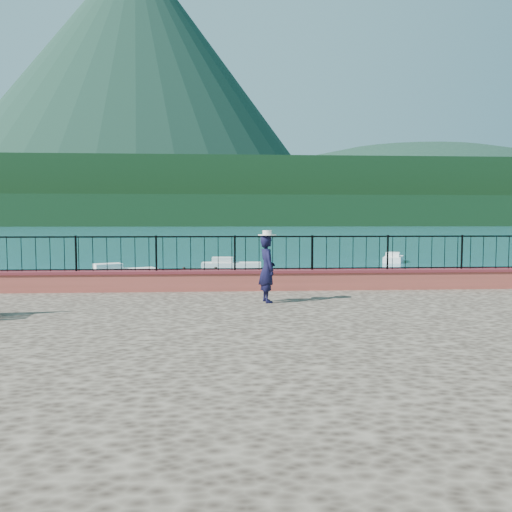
{
  "coord_description": "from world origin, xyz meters",
  "views": [
    {
      "loc": [
        -0.59,
        -10.35,
        3.17
      ],
      "look_at": [
        0.19,
        2.0,
        2.3
      ],
      "focal_mm": 35.0,
      "sensor_mm": 36.0,
      "label": 1
    }
  ],
  "objects": [
    {
      "name": "parapet",
      "position": [
        0.0,
        3.7,
        1.49
      ],
      "size": [
        28.0,
        0.46,
        0.58
      ],
      "primitive_type": "cube",
      "color": "#B0483F",
      "rests_on": "promenade"
    },
    {
      "name": "boat_1",
      "position": [
        2.33,
        12.7,
        0.4
      ],
      "size": [
        3.86,
        1.49,
        0.8
      ],
      "primitive_type": "cube",
      "rotation": [
        0.0,
        0.0,
        0.05
      ],
      "color": "silver",
      "rests_on": "ground"
    },
    {
      "name": "railing",
      "position": [
        0.0,
        3.7,
        2.25
      ],
      "size": [
        27.0,
        0.05,
        0.95
      ],
      "primitive_type": "cube",
      "color": "black",
      "rests_on": "parapet"
    },
    {
      "name": "companion_hill",
      "position": [
        220.0,
        560.0,
        0.0
      ],
      "size": [
        448.0,
        384.0,
        180.0
      ],
      "primitive_type": "ellipsoid",
      "color": "#142D23",
      "rests_on": "ground"
    },
    {
      "name": "boat_2",
      "position": [
        6.12,
        12.91,
        0.4
      ],
      "size": [
        3.25,
        3.48,
        0.8
      ],
      "primitive_type": "cube",
      "rotation": [
        0.0,
        0.0,
        0.86
      ],
      "color": "silver",
      "rests_on": "ground"
    },
    {
      "name": "boat_4",
      "position": [
        -0.15,
        22.56,
        0.4
      ],
      "size": [
        3.95,
        1.47,
        0.8
      ],
      "primitive_type": "cube",
      "rotation": [
        0.0,
        0.0,
        -0.04
      ],
      "color": "silver",
      "rests_on": "ground"
    },
    {
      "name": "dock",
      "position": [
        -2.0,
        12.0,
        0.15
      ],
      "size": [
        2.0,
        16.0,
        0.3
      ],
      "primitive_type": "cube",
      "color": "#2D231C",
      "rests_on": "ground"
    },
    {
      "name": "foothills",
      "position": [
        0.0,
        360.0,
        22.0
      ],
      "size": [
        900.0,
        120.0,
        44.0
      ],
      "primitive_type": "cube",
      "color": "black",
      "rests_on": "ground"
    },
    {
      "name": "hat",
      "position": [
        0.44,
        1.62,
        2.89
      ],
      "size": [
        0.44,
        0.44,
        0.12
      ],
      "primitive_type": "cylinder",
      "color": "white",
      "rests_on": "person"
    },
    {
      "name": "far_forest",
      "position": [
        0.0,
        300.0,
        9.0
      ],
      "size": [
        900.0,
        60.0,
        18.0
      ],
      "primitive_type": "cube",
      "color": "black",
      "rests_on": "ground"
    },
    {
      "name": "promenade",
      "position": [
        0.0,
        -6.0,
        0.6
      ],
      "size": [
        30.0,
        20.0,
        1.2
      ],
      "primitive_type": "cube",
      "color": "#332821",
      "rests_on": "ground"
    },
    {
      "name": "person",
      "position": [
        0.44,
        1.62,
        2.01
      ],
      "size": [
        0.5,
        0.66,
        1.63
      ],
      "primitive_type": "imported",
      "rotation": [
        0.0,
        0.0,
        1.78
      ],
      "color": "black",
      "rests_on": "promenade"
    },
    {
      "name": "ground",
      "position": [
        0.0,
        0.0,
        0.0
      ],
      "size": [
        2000.0,
        2000.0,
        0.0
      ],
      "primitive_type": "plane",
      "color": "#19596B",
      "rests_on": "ground"
    },
    {
      "name": "boat_5",
      "position": [
        12.49,
        27.46,
        0.4
      ],
      "size": [
        2.52,
        3.54,
        0.8
      ],
      "primitive_type": "cube",
      "rotation": [
        0.0,
        0.0,
        1.16
      ],
      "color": "white",
      "rests_on": "ground"
    },
    {
      "name": "volcano",
      "position": [
        -120.0,
        700.0,
        190.0
      ],
      "size": [
        560.0,
        560.0,
        380.0
      ],
      "primitive_type": "cone",
      "color": "#142D23",
      "rests_on": "ground"
    },
    {
      "name": "boat_3",
      "position": [
        -6.58,
        18.32,
        0.4
      ],
      "size": [
        4.36,
        3.02,
        0.8
      ],
      "primitive_type": "cube",
      "rotation": [
        0.0,
        0.0,
        0.45
      ],
      "color": "white",
      "rests_on": "ground"
    },
    {
      "name": "boat_0",
      "position": [
        -3.53,
        9.39,
        0.4
      ],
      "size": [
        3.55,
        2.79,
        0.8
      ],
      "primitive_type": "cube",
      "rotation": [
        0.0,
        0.0,
        0.52
      ],
      "color": "silver",
      "rests_on": "ground"
    }
  ]
}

